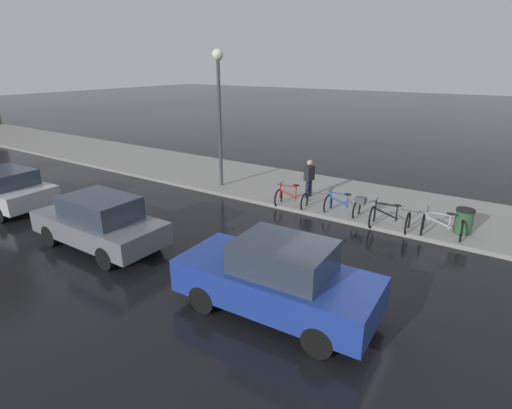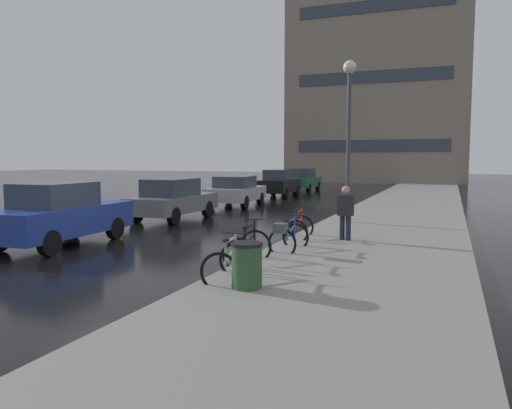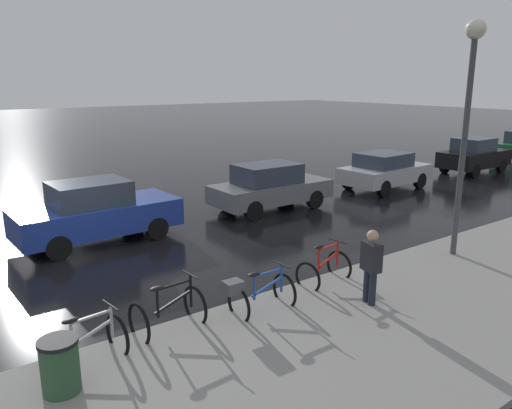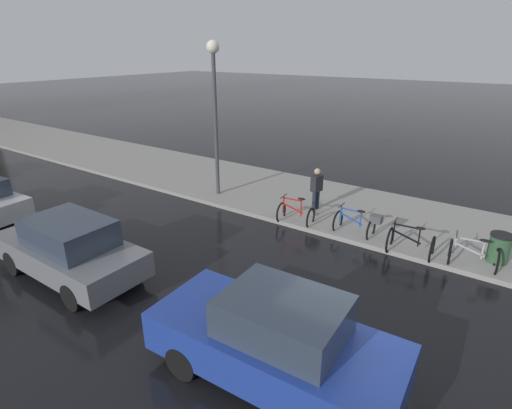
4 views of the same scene
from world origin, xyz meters
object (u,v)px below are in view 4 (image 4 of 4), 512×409
Objects in this scene: bicycle_second at (410,244)px; car_grey at (70,248)px; pedestrian at (316,188)px; bicycle_nearest at (473,256)px; streetlamp at (214,92)px; car_blue at (275,341)px; bicycle_third at (359,223)px; bicycle_farthest at (296,214)px; trash_bin at (499,250)px.

car_grey reaches higher than bicycle_second.
car_grey is 7.93m from pedestrian.
pedestrian is (1.17, 5.11, 0.51)m from bicycle_nearest.
car_grey is 0.74× the size of streetlamp.
car_blue is at bearing -158.40° from pedestrian.
car_blue is (-6.22, -0.90, 0.36)m from bicycle_third.
bicycle_second reaches higher than bicycle_third.
bicycle_nearest is 0.29× the size of car_grey.
car_grey is (-6.25, 5.11, 0.32)m from bicycle_third.
bicycle_farthest is at bearing 98.33° from bicycle_third.
bicycle_third is at bearing 8.21° from car_blue.
streetlamp reaches higher than trash_bin.
bicycle_farthest reaches higher than bicycle_third.
bicycle_third is 2.05m from bicycle_farthest.
bicycle_second is 1.31× the size of trash_bin.
trash_bin is (0.45, -3.66, -0.01)m from bicycle_third.
bicycle_nearest is at bearing -92.49° from bicycle_third.
bicycle_third is 0.33× the size of car_grey.
bicycle_farthest is at bearing 97.45° from trash_bin.
bicycle_second is at bearing 111.85° from trash_bin.
bicycle_nearest is 9.66m from streetlamp.
car_grey is at bearing 152.60° from bicycle_farthest.
bicycle_third is at bearing -117.60° from pedestrian.
bicycle_third is 0.32× the size of car_blue.
bicycle_nearest is 3.15m from bicycle_third.
bicycle_second reaches higher than bicycle_farthest.
bicycle_farthest is 6.62m from car_blue.
streetlamp is at bearing 90.64° from trash_bin.
bicycle_second is at bearing -111.31° from pedestrian.
bicycle_third is at bearing 96.96° from trash_bin.
bicycle_farthest is at bearing 88.84° from bicycle_second.
car_blue is (-5.85, 0.72, 0.43)m from bicycle_second.
bicycle_farthest is at bearing -99.54° from streetlamp.
trash_bin is (0.74, -5.69, 0.08)m from bicycle_farthest.
bicycle_nearest is 6.50m from car_blue.
bicycle_third is 6.80m from streetlamp.
bicycle_farthest is (0.07, 3.65, -0.02)m from bicycle_second.
car_grey is at bearing 131.10° from bicycle_second.
bicycle_nearest is 1.54m from bicycle_second.
bicycle_nearest is 10.28m from car_grey.
trash_bin is (6.67, -2.76, -0.37)m from car_blue.
bicycle_second is 0.28× the size of car_blue.
car_blue is at bearing -134.29° from streetlamp.
bicycle_farthest is 1.43m from pedestrian.
trash_bin is (-0.58, -5.63, -0.44)m from pedestrian.
bicycle_third is (0.14, 3.14, 0.07)m from bicycle_nearest.
streetlamp reaches higher than bicycle_second.
bicycle_farthest is at bearing 177.56° from pedestrian.
bicycle_nearest is at bearing -93.05° from streetlamp.
bicycle_second is at bearing -7.06° from car_blue.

